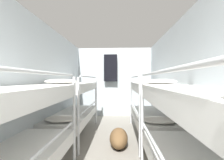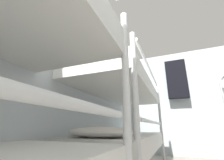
% 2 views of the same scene
% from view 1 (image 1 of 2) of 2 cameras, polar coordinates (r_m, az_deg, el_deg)
% --- Properties ---
extents(wall_left, '(0.06, 5.51, 2.35)m').
position_cam_1_polar(wall_left, '(2.87, -27.80, -1.44)').
color(wall_left, silver).
rests_on(wall_left, ground_plane).
extents(wall_right, '(0.06, 5.51, 2.35)m').
position_cam_1_polar(wall_right, '(2.71, 27.12, -1.53)').
color(wall_right, silver).
rests_on(wall_right, ground_plane).
extents(wall_back, '(2.63, 0.06, 2.35)m').
position_cam_1_polar(wall_back, '(5.20, 0.90, -0.72)').
color(wall_back, silver).
rests_on(wall_back, ground_plane).
extents(bunk_stack_right_near, '(0.77, 1.92, 1.33)m').
position_cam_1_polar(bunk_stack_right_near, '(1.50, 32.67, -19.21)').
color(bunk_stack_right_near, silver).
rests_on(bunk_stack_right_near, ground_plane).
extents(bunk_stack_left_far, '(0.77, 1.92, 1.33)m').
position_cam_1_polar(bunk_stack_left_far, '(3.52, -14.70, -7.95)').
color(bunk_stack_left_far, silver).
rests_on(bunk_stack_left_far, ground_plane).
extents(bunk_stack_right_far, '(0.77, 1.92, 1.33)m').
position_cam_1_polar(bunk_stack_right_far, '(3.44, 14.76, -8.16)').
color(bunk_stack_right_far, silver).
rests_on(bunk_stack_right_far, ground_plane).
extents(duffel_bag, '(0.34, 0.60, 0.34)m').
position_cam_1_polar(duffel_bag, '(2.98, 2.56, -21.21)').
color(duffel_bag, brown).
rests_on(duffel_bag, ground_plane).
extents(hanging_coat, '(0.44, 0.12, 0.90)m').
position_cam_1_polar(hanging_coat, '(5.07, -0.55, 4.61)').
color(hanging_coat, black).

